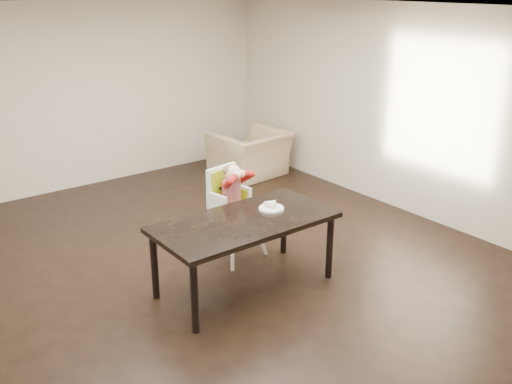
# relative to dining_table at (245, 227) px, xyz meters

# --- Properties ---
(ground) EXTENTS (7.00, 7.00, 0.00)m
(ground) POSITION_rel_dining_table_xyz_m (-0.04, 0.47, -0.67)
(ground) COLOR black
(ground) RESTS_ON ground
(room_walls) EXTENTS (6.02, 7.02, 2.71)m
(room_walls) POSITION_rel_dining_table_xyz_m (-0.04, 0.47, 1.18)
(room_walls) COLOR beige
(room_walls) RESTS_ON ground
(dining_table) EXTENTS (1.80, 0.90, 0.75)m
(dining_table) POSITION_rel_dining_table_xyz_m (0.00, 0.00, 0.00)
(dining_table) COLOR black
(dining_table) RESTS_ON ground
(high_chair) EXTENTS (0.52, 0.52, 1.09)m
(high_chair) POSITION_rel_dining_table_xyz_m (0.31, 0.69, 0.10)
(high_chair) COLOR white
(high_chair) RESTS_ON ground
(plate) EXTENTS (0.34, 0.34, 0.07)m
(plate) POSITION_rel_dining_table_xyz_m (0.38, 0.05, 0.11)
(plate) COLOR white
(plate) RESTS_ON dining_table
(armchair) EXTENTS (1.16, 0.81, 0.96)m
(armchair) POSITION_rel_dining_table_xyz_m (2.16, 2.79, -0.19)
(armchair) COLOR tan
(armchair) RESTS_ON ground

